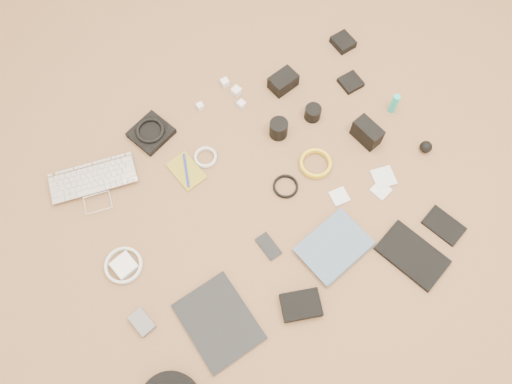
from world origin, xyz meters
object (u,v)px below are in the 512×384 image
phone (268,246)px  paperback (352,265)px  tablet (219,322)px  laptop (96,190)px  dslr_camera (283,82)px

phone → paperback: (0.21, -0.22, 0.01)m
tablet → paperback: (0.50, -0.08, 0.01)m
tablet → phone: (0.29, 0.14, -0.00)m
laptop → phone: (0.44, -0.53, -0.01)m
laptop → phone: size_ratio=3.27×
laptop → dslr_camera: size_ratio=2.95×
tablet → paperback: paperback is taller
laptop → paperback: (0.65, -0.75, -0.00)m
dslr_camera → tablet: size_ratio=0.40×
laptop → dslr_camera: dslr_camera is taller
dslr_camera → tablet: bearing=-143.9°
phone → paperback: bearing=-50.0°
dslr_camera → paperback: (-0.21, -0.78, -0.02)m
laptop → tablet: 0.69m
laptop → dslr_camera: (0.87, 0.03, 0.02)m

